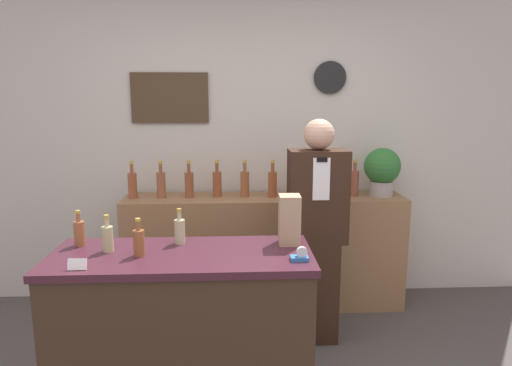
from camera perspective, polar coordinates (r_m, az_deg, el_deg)
The scene contains 21 objects.
back_wall at distance 3.91m, azimuth -2.13°, elevation 5.15°, with size 5.20×0.09×2.70m.
back_shelf at distance 3.84m, azimuth 1.06°, elevation -8.53°, with size 2.28×0.42×0.93m.
display_counter at distance 2.67m, azimuth -9.01°, elevation -18.02°, with size 1.39×0.57×0.92m.
shopkeeper at distance 3.25m, azimuth 7.57°, elevation -6.24°, with size 0.40×0.25×1.59m.
potted_plant at distance 3.85m, azimuth 15.49°, elevation 1.67°, with size 0.29×0.29×0.40m.
paper_bag at distance 2.56m, azimuth 4.20°, elevation -4.60°, with size 0.12×0.12×0.28m.
tape_dispenser at distance 2.35m, azimuth 5.55°, elevation -9.09°, with size 0.09×0.06×0.07m.
price_card_left at distance 2.37m, azimuth -21.45°, elevation -9.44°, with size 0.09×0.02×0.06m.
counter_bottle_0 at distance 2.72m, azimuth -21.21°, elevation -5.78°, with size 0.06×0.06×0.20m.
counter_bottle_1 at distance 2.57m, azimuth -18.06°, elevation -6.54°, with size 0.06×0.06×0.20m.
counter_bottle_2 at distance 2.46m, azimuth -14.42°, elevation -7.13°, with size 0.06×0.06×0.20m.
counter_bottle_3 at distance 2.61m, azimuth -9.52°, elevation -5.87°, with size 0.06×0.06×0.20m.
shelf_bottle_0 at distance 3.77m, azimuth -15.19°, elevation -0.17°, with size 0.07×0.07×0.30m.
shelf_bottle_1 at distance 3.74m, azimuth -11.78°, elevation -0.09°, with size 0.07×0.07×0.30m.
shelf_bottle_2 at distance 3.71m, azimuth -8.36°, elevation -0.07°, with size 0.07×0.07×0.30m.
shelf_bottle_3 at distance 3.71m, azimuth -4.88°, elevation -0.01°, with size 0.07×0.07×0.30m.
shelf_bottle_4 at distance 3.70m, azimuth -1.41°, elevation 0.01°, with size 0.07×0.07×0.30m.
shelf_bottle_5 at distance 3.70m, azimuth 2.08°, elevation -0.00°, with size 0.07×0.07×0.30m.
shelf_bottle_6 at distance 3.73m, azimuth 5.51°, elevation 0.05°, with size 0.07×0.07×0.30m.
shelf_bottle_7 at distance 3.78m, azimuth 8.87°, elevation 0.10°, with size 0.07×0.07×0.30m.
shelf_bottle_8 at distance 3.82m, azimuth 12.19°, elevation 0.11°, with size 0.07×0.07×0.30m.
Camera 1 is at (-0.05, -1.89, 1.75)m, focal length 32.00 mm.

